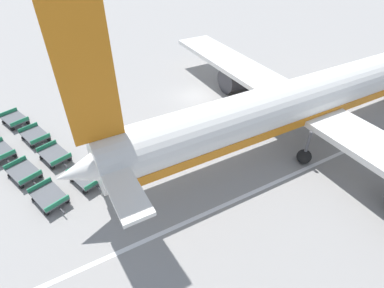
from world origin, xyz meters
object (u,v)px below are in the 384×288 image
(baggage_dolly_row_near_col_c, at_px, (24,173))
(baggage_dolly_row_mid_a_col_c, at_px, (55,155))
(baggage_dolly_row_near_col_d, at_px, (49,197))
(baggage_dolly_row_mid_a_col_a, at_px, (15,119))
(baggage_dolly_row_mid_a_col_d, at_px, (86,177))
(airplane, at_px, (315,98))
(baggage_dolly_row_mid_a_col_b, at_px, (35,136))

(baggage_dolly_row_near_col_c, height_order, baggage_dolly_row_mid_a_col_c, same)
(baggage_dolly_row_mid_a_col_c, bearing_deg, baggage_dolly_row_near_col_d, -18.75)
(baggage_dolly_row_near_col_c, xyz_separation_m, baggage_dolly_row_mid_a_col_a, (-8.12, 0.74, 0.00))
(baggage_dolly_row_near_col_c, relative_size, baggage_dolly_row_mid_a_col_d, 1.00)
(airplane, height_order, baggage_dolly_row_mid_a_col_c, airplane)
(baggage_dolly_row_mid_a_col_c, distance_m, baggage_dolly_row_mid_a_col_d, 4.03)
(airplane, bearing_deg, baggage_dolly_row_mid_a_col_b, -122.31)
(baggage_dolly_row_mid_a_col_a, xyz_separation_m, baggage_dolly_row_mid_a_col_c, (7.34, 1.62, 0.00))
(baggage_dolly_row_mid_a_col_b, bearing_deg, baggage_dolly_row_mid_a_col_d, 14.04)
(airplane, height_order, baggage_dolly_row_mid_a_col_d, airplane)
(airplane, xyz_separation_m, baggage_dolly_row_near_col_c, (-8.03, -21.32, -3.06))
(baggage_dolly_row_mid_a_col_a, height_order, baggage_dolly_row_mid_a_col_b, same)
(baggage_dolly_row_mid_a_col_a, distance_m, baggage_dolly_row_mid_a_col_b, 3.86)
(baggage_dolly_row_near_col_c, height_order, baggage_dolly_row_near_col_d, same)
(baggage_dolly_row_near_col_c, relative_size, baggage_dolly_row_mid_a_col_a, 1.00)
(baggage_dolly_row_near_col_d, height_order, baggage_dolly_row_mid_a_col_d, same)
(airplane, distance_m, baggage_dolly_row_mid_a_col_d, 18.69)
(baggage_dolly_row_mid_a_col_c, relative_size, baggage_dolly_row_mid_a_col_d, 1.00)
(baggage_dolly_row_near_col_c, bearing_deg, baggage_dolly_row_mid_a_col_b, 158.83)
(baggage_dolly_row_mid_a_col_d, bearing_deg, baggage_dolly_row_near_col_c, -130.79)
(airplane, height_order, baggage_dolly_row_near_col_c, airplane)
(airplane, distance_m, baggage_dolly_row_mid_a_col_a, 26.33)
(airplane, distance_m, baggage_dolly_row_mid_a_col_c, 21.12)
(baggage_dolly_row_mid_a_col_a, bearing_deg, airplane, 51.87)
(baggage_dolly_row_mid_a_col_b, distance_m, baggage_dolly_row_mid_a_col_c, 3.66)
(airplane, relative_size, baggage_dolly_row_mid_a_col_c, 12.31)
(baggage_dolly_row_near_col_c, distance_m, baggage_dolly_row_near_col_d, 3.61)
(airplane, bearing_deg, baggage_dolly_row_near_col_d, -102.53)
(baggage_dolly_row_near_col_c, bearing_deg, airplane, 69.36)
(airplane, distance_m, baggage_dolly_row_near_col_c, 22.98)
(baggage_dolly_row_near_col_c, relative_size, baggage_dolly_row_mid_a_col_b, 1.00)
(baggage_dolly_row_mid_a_col_d, bearing_deg, baggage_dolly_row_mid_a_col_a, -165.87)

